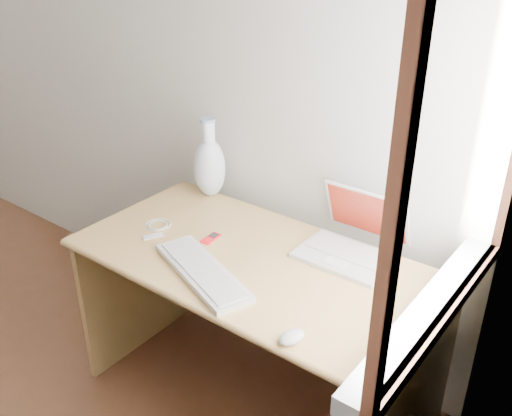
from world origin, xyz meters
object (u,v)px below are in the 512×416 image
Objects in this scene: laptop at (351,241)px; vase at (209,165)px; external_keyboard at (202,271)px; desk at (266,294)px.

laptop is 0.94× the size of vase.
external_keyboard is 1.38× the size of vase.
vase is at bearing 149.45° from external_keyboard.
external_keyboard is (-0.34, -0.43, -0.04)m from laptop.
desk is 2.72× the size of external_keyboard.
external_keyboard is 0.64m from vase.
laptop is (0.26, 0.16, 0.25)m from desk.
laptop reaches higher than desk.
vase is (-0.73, 0.06, 0.09)m from laptop.
desk is 0.62m from vase.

